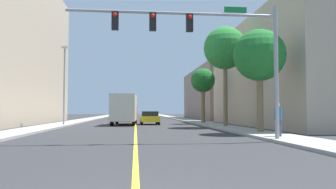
{
  "coord_description": "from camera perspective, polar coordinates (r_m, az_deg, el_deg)",
  "views": [
    {
      "loc": [
        -0.01,
        -4.27,
        1.49
      ],
      "look_at": [
        2.45,
        20.29,
        2.72
      ],
      "focal_mm": 34.68,
      "sensor_mm": 36.0,
      "label": 1
    }
  ],
  "objects": [
    {
      "name": "car_blue",
      "position": [
        57.57,
        -8.98,
        -3.53
      ],
      "size": [
        1.88,
        3.93,
        1.45
      ],
      "rotation": [
        0.0,
        0.0,
        -0.03
      ],
      "color": "#1E389E",
      "rests_on": "ground"
    },
    {
      "name": "car_yellow",
      "position": [
        34.82,
        -3.24,
        -4.08
      ],
      "size": [
        2.02,
        3.93,
        1.41
      ],
      "rotation": [
        0.0,
        0.0,
        0.01
      ],
      "color": "gold",
      "rests_on": "ground"
    },
    {
      "name": "ground",
      "position": [
        46.3,
        -5.72,
        -4.67
      ],
      "size": [
        192.0,
        192.0,
        0.0
      ],
      "primitive_type": "plane",
      "color": "#2D2D30"
    },
    {
      "name": "building_right_far",
      "position": [
        59.71,
        10.16,
        -0.0
      ],
      "size": [
        11.69,
        24.67,
        8.8
      ],
      "primitive_type": "cube",
      "color": "gray",
      "rests_on": "ground"
    },
    {
      "name": "sidewalk_right",
      "position": [
        46.92,
        3.68,
        -4.56
      ],
      "size": [
        2.59,
        168.0,
        0.15
      ],
      "primitive_type": "cube",
      "color": "#9E9B93",
      "rests_on": "ground"
    },
    {
      "name": "street_lamp",
      "position": [
        32.74,
        -17.77,
        2.3
      ],
      "size": [
        0.56,
        0.28,
        7.55
      ],
      "color": "gray",
      "rests_on": "sidewalk_left"
    },
    {
      "name": "palm_mid",
      "position": [
        29.45,
        9.99,
        7.94
      ],
      "size": [
        3.78,
        3.78,
        8.78
      ],
      "color": "brown",
      "rests_on": "sidewalk_right"
    },
    {
      "name": "pedestrian",
      "position": [
        17.92,
        18.78,
        -4.19
      ],
      "size": [
        0.38,
        0.38,
        1.74
      ],
      "rotation": [
        0.0,
        0.0,
        2.51
      ],
      "color": "#3F3859",
      "rests_on": "sidewalk_right"
    },
    {
      "name": "car_green",
      "position": [
        45.07,
        -7.65,
        -3.76
      ],
      "size": [
        1.94,
        4.48,
        1.47
      ],
      "rotation": [
        0.0,
        0.0,
        -0.0
      ],
      "color": "#196638",
      "rests_on": "ground"
    },
    {
      "name": "palm_near",
      "position": [
        21.86,
        15.76,
        6.53
      ],
      "size": [
        3.34,
        3.34,
        6.59
      ],
      "color": "brown",
      "rests_on": "sidewalk_right"
    },
    {
      "name": "delivery_truck",
      "position": [
        34.04,
        -7.67,
        -2.55
      ],
      "size": [
        2.68,
        7.73,
        3.09
      ],
      "rotation": [
        0.0,
        0.0,
        -0.04
      ],
      "color": "red",
      "rests_on": "ground"
    },
    {
      "name": "palm_far",
      "position": [
        36.56,
        6.15,
        2.33
      ],
      "size": [
        2.7,
        2.7,
        6.08
      ],
      "color": "brown",
      "rests_on": "sidewalk_right"
    },
    {
      "name": "traffic_signal_mast",
      "position": [
        15.73,
        6.96,
        9.81
      ],
      "size": [
        10.06,
        0.36,
        6.42
      ],
      "color": "gray",
      "rests_on": "sidewalk_right"
    },
    {
      "name": "lane_marking_center",
      "position": [
        46.3,
        -5.72,
        -4.67
      ],
      "size": [
        0.16,
        144.0,
        0.01
      ],
      "primitive_type": "cube",
      "color": "yellow",
      "rests_on": "ground"
    },
    {
      "name": "building_right_near",
      "position": [
        35.92,
        24.24,
        3.24
      ],
      "size": [
        14.82,
        23.87,
        10.28
      ],
      "primitive_type": "cube",
      "color": "tan",
      "rests_on": "ground"
    },
    {
      "name": "sidewalk_left",
      "position": [
        46.92,
        -15.13,
        -4.47
      ],
      "size": [
        2.59,
        168.0,
        0.15
      ],
      "primitive_type": "cube",
      "color": "#9E9B93",
      "rests_on": "ground"
    }
  ]
}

